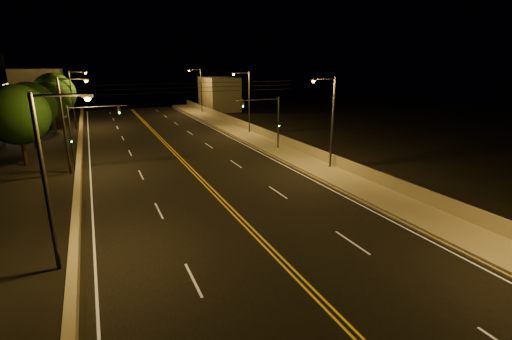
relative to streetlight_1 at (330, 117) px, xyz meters
name	(u,v)px	position (x,y,z in m)	size (l,w,h in m)	color
road	(220,199)	(-11.50, -3.12, -4.89)	(18.00, 120.00, 0.02)	black
sidewalk	(341,179)	(-0.70, -3.12, -4.75)	(3.60, 120.00, 0.30)	gray
curb	(323,182)	(-2.57, -3.12, -4.82)	(0.14, 120.00, 0.15)	gray
parapet_wall	(358,169)	(0.95, -3.12, -4.10)	(0.30, 120.00, 1.00)	gray
jersey_barrier	(76,215)	(-21.00, -3.12, -4.53)	(0.45, 120.00, 0.74)	gray
distant_building_right	(219,94)	(5.00, 46.15, -1.57)	(6.00, 10.00, 6.65)	gray
distant_building_left	(40,93)	(-27.50, 51.13, -0.66)	(8.00, 8.00, 8.48)	gray
parapet_rail	(358,163)	(0.95, -3.12, -3.57)	(0.06, 0.06, 120.00)	black
lane_markings	(220,199)	(-11.50, -3.19, -4.88)	(17.32, 116.00, 0.00)	silver
streetlight_1	(330,117)	(0.00, 0.00, 0.00)	(2.55, 0.28, 8.40)	#2D2D33
streetlight_2	(247,99)	(0.00, 19.16, 0.00)	(2.55, 0.28, 8.40)	#2D2D33
streetlight_3	(200,88)	(0.00, 42.62, 0.00)	(2.55, 0.28, 8.40)	#2D2D33
streetlight_4	(51,171)	(-21.40, -8.98, 0.00)	(2.55, 0.28, 8.40)	#2D2D33
streetlight_5	(67,119)	(-21.40, 8.41, 0.00)	(2.55, 0.28, 8.40)	#2D2D33
streetlight_6	(74,96)	(-21.40, 33.59, 0.00)	(2.55, 0.28, 8.40)	#2D2D33
traffic_signal_right	(270,117)	(-1.52, 9.01, -1.12)	(5.11, 0.31, 5.95)	#2D2D33
traffic_signal_left	(83,130)	(-20.28, 9.01, -1.12)	(5.11, 0.31, 5.95)	#2D2D33
overhead_wires	(184,88)	(-11.50, 6.38, 2.50)	(22.00, 0.03, 0.83)	black
tree_0	(17,115)	(-25.78, 13.55, -0.05)	(5.68, 5.68, 7.69)	black
tree_1	(30,107)	(-25.65, 21.21, -0.15)	(5.56, 5.56, 7.54)	black
tree_2	(51,101)	(-24.31, 31.41, -0.48)	(5.18, 5.18, 7.02)	black
tree_3	(54,94)	(-24.05, 35.37, 0.22)	(5.99, 5.99, 8.12)	black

